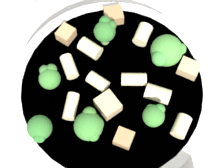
{
  "coord_description": "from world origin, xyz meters",
  "views": [
    {
      "loc": [
        -0.08,
        -0.14,
        0.45
      ],
      "look_at": [
        0.0,
        0.0,
        0.05
      ],
      "focal_mm": 60.0,
      "sensor_mm": 36.0,
      "label": 1
    }
  ],
  "objects_px": {
    "chicken_chunk_0": "(114,16)",
    "chicken_chunk_1": "(124,138)",
    "rigatoni_0": "(134,79)",
    "rigatoni_3": "(73,110)",
    "rigatoni_7": "(143,35)",
    "rigatoni_4": "(181,126)",
    "pasta_bowl": "(112,92)",
    "broccoli_floret_3": "(154,115)",
    "broccoli_floret_4": "(40,129)",
    "broccoli_floret_0": "(105,30)",
    "broccoli_floret_1": "(49,77)",
    "rigatoni_6": "(69,67)",
    "broccoli_floret_5": "(90,125)",
    "rigatoni_1": "(98,82)",
    "chicken_chunk_4": "(108,105)",
    "broccoli_floret_2": "(167,52)",
    "chicken_chunk_3": "(189,69)",
    "rigatoni_2": "(87,50)",
    "rigatoni_5": "(158,94)"
  },
  "relations": [
    {
      "from": "chicken_chunk_0",
      "to": "chicken_chunk_4",
      "type": "bearing_deg",
      "value": -122.54
    },
    {
      "from": "rigatoni_3",
      "to": "chicken_chunk_3",
      "type": "distance_m",
      "value": 0.14
    },
    {
      "from": "rigatoni_0",
      "to": "chicken_chunk_0",
      "type": "height_order",
      "value": "same"
    },
    {
      "from": "broccoli_floret_2",
      "to": "rigatoni_1",
      "type": "height_order",
      "value": "broccoli_floret_2"
    },
    {
      "from": "rigatoni_1",
      "to": "rigatoni_5",
      "type": "relative_size",
      "value": 0.86
    },
    {
      "from": "broccoli_floret_5",
      "to": "rigatoni_7",
      "type": "height_order",
      "value": "broccoli_floret_5"
    },
    {
      "from": "broccoli_floret_1",
      "to": "rigatoni_6",
      "type": "relative_size",
      "value": 1.07
    },
    {
      "from": "rigatoni_4",
      "to": "chicken_chunk_1",
      "type": "xyz_separation_m",
      "value": [
        -0.06,
        0.02,
        -0.0
      ]
    },
    {
      "from": "broccoli_floret_3",
      "to": "rigatoni_7",
      "type": "distance_m",
      "value": 0.11
    },
    {
      "from": "pasta_bowl",
      "to": "broccoli_floret_5",
      "type": "height_order",
      "value": "broccoli_floret_5"
    },
    {
      "from": "broccoli_floret_5",
      "to": "rigatoni_2",
      "type": "height_order",
      "value": "broccoli_floret_5"
    },
    {
      "from": "broccoli_floret_0",
      "to": "rigatoni_7",
      "type": "bearing_deg",
      "value": -25.4
    },
    {
      "from": "broccoli_floret_1",
      "to": "broccoli_floret_2",
      "type": "relative_size",
      "value": 0.68
    },
    {
      "from": "broccoli_floret_1",
      "to": "chicken_chunk_0",
      "type": "xyz_separation_m",
      "value": [
        0.11,
        0.04,
        -0.01
      ]
    },
    {
      "from": "rigatoni_7",
      "to": "rigatoni_4",
      "type": "bearing_deg",
      "value": -100.68
    },
    {
      "from": "broccoli_floret_1",
      "to": "broccoli_floret_2",
      "type": "xyz_separation_m",
      "value": [
        0.13,
        -0.04,
        0.01
      ]
    },
    {
      "from": "broccoli_floret_2",
      "to": "chicken_chunk_4",
      "type": "xyz_separation_m",
      "value": [
        -0.09,
        -0.02,
        -0.02
      ]
    },
    {
      "from": "broccoli_floret_3",
      "to": "broccoli_floret_5",
      "type": "relative_size",
      "value": 0.85
    },
    {
      "from": "rigatoni_3",
      "to": "chicken_chunk_4",
      "type": "xyz_separation_m",
      "value": [
        0.04,
        -0.01,
        0.0
      ]
    },
    {
      "from": "broccoli_floret_1",
      "to": "rigatoni_5",
      "type": "relative_size",
      "value": 1.04
    },
    {
      "from": "broccoli_floret_1",
      "to": "broccoli_floret_4",
      "type": "xyz_separation_m",
      "value": [
        -0.04,
        -0.05,
        0.0
      ]
    },
    {
      "from": "rigatoni_3",
      "to": "chicken_chunk_0",
      "type": "distance_m",
      "value": 0.13
    },
    {
      "from": "broccoli_floret_4",
      "to": "rigatoni_6",
      "type": "distance_m",
      "value": 0.09
    },
    {
      "from": "broccoli_floret_2",
      "to": "chicken_chunk_0",
      "type": "xyz_separation_m",
      "value": [
        -0.02,
        0.08,
        -0.02
      ]
    },
    {
      "from": "broccoli_floret_0",
      "to": "broccoli_floret_5",
      "type": "bearing_deg",
      "value": -126.96
    },
    {
      "from": "rigatoni_4",
      "to": "chicken_chunk_4",
      "type": "distance_m",
      "value": 0.09
    },
    {
      "from": "pasta_bowl",
      "to": "broccoli_floret_3",
      "type": "distance_m",
      "value": 0.07
    },
    {
      "from": "broccoli_floret_3",
      "to": "rigatoni_1",
      "type": "distance_m",
      "value": 0.08
    },
    {
      "from": "pasta_bowl",
      "to": "rigatoni_0",
      "type": "distance_m",
      "value": 0.03
    },
    {
      "from": "broccoli_floret_4",
      "to": "rigatoni_7",
      "type": "relative_size",
      "value": 1.44
    },
    {
      "from": "broccoli_floret_2",
      "to": "rigatoni_2",
      "type": "relative_size",
      "value": 1.65
    },
    {
      "from": "chicken_chunk_4",
      "to": "chicken_chunk_1",
      "type": "bearing_deg",
      "value": -94.47
    },
    {
      "from": "rigatoni_3",
      "to": "chicken_chunk_1",
      "type": "distance_m",
      "value": 0.07
    },
    {
      "from": "broccoli_floret_3",
      "to": "broccoli_floret_1",
      "type": "bearing_deg",
      "value": 128.94
    },
    {
      "from": "broccoli_floret_0",
      "to": "broccoli_floret_4",
      "type": "xyz_separation_m",
      "value": [
        -0.12,
        -0.07,
        -0.0
      ]
    },
    {
      "from": "broccoli_floret_0",
      "to": "broccoli_floret_1",
      "type": "xyz_separation_m",
      "value": [
        -0.08,
        -0.02,
        -0.01
      ]
    },
    {
      "from": "rigatoni_1",
      "to": "rigatoni_6",
      "type": "relative_size",
      "value": 0.88
    },
    {
      "from": "rigatoni_6",
      "to": "rigatoni_7",
      "type": "bearing_deg",
      "value": -3.67
    },
    {
      "from": "rigatoni_0",
      "to": "rigatoni_3",
      "type": "height_order",
      "value": "same"
    },
    {
      "from": "rigatoni_3",
      "to": "chicken_chunk_1",
      "type": "xyz_separation_m",
      "value": [
        0.03,
        -0.06,
        -0.0
      ]
    },
    {
      "from": "chicken_chunk_0",
      "to": "rigatoni_7",
      "type": "bearing_deg",
      "value": -67.4
    },
    {
      "from": "rigatoni_4",
      "to": "broccoli_floret_5",
      "type": "bearing_deg",
      "value": 152.92
    },
    {
      "from": "chicken_chunk_0",
      "to": "chicken_chunk_1",
      "type": "height_order",
      "value": "chicken_chunk_0"
    },
    {
      "from": "rigatoni_4",
      "to": "rigatoni_3",
      "type": "bearing_deg",
      "value": 141.44
    },
    {
      "from": "rigatoni_6",
      "to": "rigatoni_1",
      "type": "bearing_deg",
      "value": -59.06
    },
    {
      "from": "broccoli_floret_4",
      "to": "rigatoni_4",
      "type": "relative_size",
      "value": 1.45
    },
    {
      "from": "pasta_bowl",
      "to": "broccoli_floret_2",
      "type": "relative_size",
      "value": 5.46
    },
    {
      "from": "chicken_chunk_3",
      "to": "broccoli_floret_5",
      "type": "bearing_deg",
      "value": -176.29
    },
    {
      "from": "broccoli_floret_1",
      "to": "rigatoni_7",
      "type": "height_order",
      "value": "broccoli_floret_1"
    },
    {
      "from": "broccoli_floret_1",
      "to": "rigatoni_0",
      "type": "height_order",
      "value": "broccoli_floret_1"
    }
  ]
}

